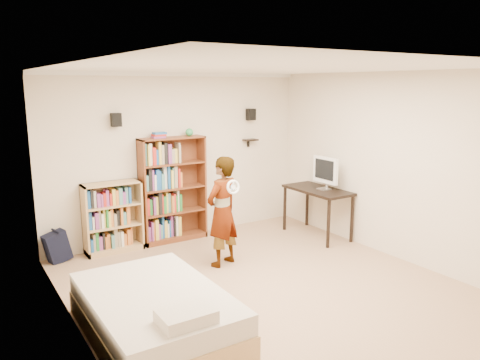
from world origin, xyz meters
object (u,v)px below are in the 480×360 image
(daybed, at_px, (155,308))
(person, at_px, (222,212))
(tall_bookshelf, at_px, (173,190))
(low_bookshelf, at_px, (113,217))
(computer_desk, at_px, (317,212))

(daybed, height_order, person, person)
(tall_bookshelf, height_order, low_bookshelf, tall_bookshelf)
(daybed, bearing_deg, computer_desk, 23.50)
(tall_bookshelf, bearing_deg, low_bookshelf, -179.70)
(tall_bookshelf, height_order, computer_desk, tall_bookshelf)
(daybed, bearing_deg, low_bookshelf, 81.30)
(low_bookshelf, xyz_separation_m, person, (1.13, -1.35, 0.24))
(person, bearing_deg, tall_bookshelf, -105.31)
(computer_desk, distance_m, person, 2.05)
(person, bearing_deg, low_bookshelf, -70.72)
(computer_desk, xyz_separation_m, daybed, (-3.53, -1.54, -0.12))
(tall_bookshelf, relative_size, low_bookshelf, 1.58)
(tall_bookshelf, xyz_separation_m, person, (0.13, -1.36, -0.07))
(computer_desk, relative_size, person, 0.77)
(low_bookshelf, bearing_deg, person, -50.06)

